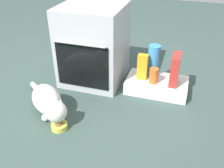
{
  "coord_description": "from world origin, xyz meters",
  "views": [
    {
      "loc": [
        0.79,
        -1.72,
        1.3
      ],
      "look_at": [
        0.27,
        -0.1,
        0.25
      ],
      "focal_mm": 40.27,
      "sensor_mm": 36.0,
      "label": 1
    }
  ],
  "objects": [
    {
      "name": "cereal_box",
      "position": [
        0.73,
        0.29,
        0.25
      ],
      "size": [
        0.07,
        0.18,
        0.28
      ],
      "primitive_type": "cube",
      "color": "#B72D28",
      "rests_on": "pantry_cabinet"
    },
    {
      "name": "food_bowl",
      "position": [
        -0.04,
        -0.45,
        0.03
      ],
      "size": [
        0.13,
        0.13,
        0.07
      ],
      "color": "#D1D14C",
      "rests_on": "ground"
    },
    {
      "name": "water_bottle",
      "position": [
        0.52,
        0.39,
        0.26
      ],
      "size": [
        0.11,
        0.11,
        0.3
      ],
      "primitive_type": "cylinder",
      "color": "#388CD1",
      "rests_on": "pantry_cabinet"
    },
    {
      "name": "ground",
      "position": [
        0.0,
        0.0,
        0.0
      ],
      "size": [
        8.0,
        8.0,
        0.0
      ],
      "primitive_type": "plane",
      "color": "#384C47"
    },
    {
      "name": "pantry_cabinet",
      "position": [
        0.58,
        0.3,
        0.06
      ],
      "size": [
        0.56,
        0.33,
        0.11
      ],
      "primitive_type": "cube",
      "color": "white",
      "rests_on": "ground"
    },
    {
      "name": "oven",
      "position": [
        -0.05,
        0.35,
        0.37
      ],
      "size": [
        0.57,
        0.62,
        0.74
      ],
      "color": "#B7BABF",
      "rests_on": "ground"
    },
    {
      "name": "cat",
      "position": [
        -0.19,
        -0.32,
        0.13
      ],
      "size": [
        0.6,
        0.53,
        0.24
      ],
      "rotation": [
        0.0,
        0.0,
        -0.71
      ],
      "color": "silver",
      "rests_on": "ground"
    },
    {
      "name": "sauce_jar",
      "position": [
        0.55,
        0.25,
        0.18
      ],
      "size": [
        0.08,
        0.08,
        0.14
      ],
      "primitive_type": "cylinder",
      "color": "#D16023",
      "rests_on": "pantry_cabinet"
    },
    {
      "name": "juice_carton",
      "position": [
        0.44,
        0.29,
        0.23
      ],
      "size": [
        0.09,
        0.06,
        0.24
      ],
      "primitive_type": "cube",
      "color": "orange",
      "rests_on": "pantry_cabinet"
    }
  ]
}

